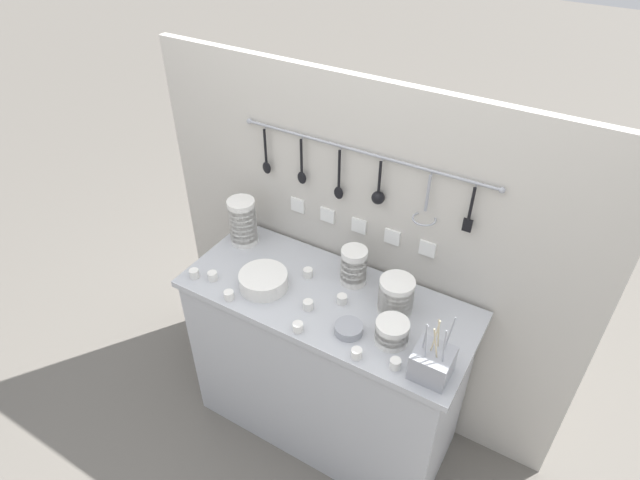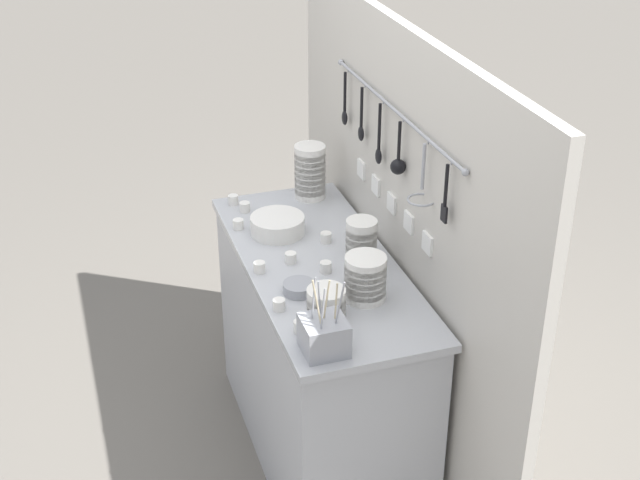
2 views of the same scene
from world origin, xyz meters
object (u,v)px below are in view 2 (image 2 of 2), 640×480
at_px(cup_by_caddy, 279,305).
at_px(plate_stack, 278,225).
at_px(bowl_stack_back_corner, 310,172).
at_px(bowl_stack_nested_right, 326,302).
at_px(cup_beside_plates, 327,267).
at_px(bowl_stack_wide_centre, 361,242).
at_px(cup_edge_far, 259,267).
at_px(cup_front_left, 291,258).
at_px(cup_edge_near, 238,224).
at_px(cup_back_right, 233,200).
at_px(cup_centre, 300,326).
at_px(bowl_stack_short_front, 365,278).
at_px(cup_back_left, 326,238).
at_px(cutlery_caddy, 324,335).
at_px(cup_mid_row, 245,207).
at_px(steel_mixing_bowl, 299,288).

bearing_deg(cup_by_caddy, plate_stack, 164.89).
relative_size(bowl_stack_back_corner, bowl_stack_nested_right, 1.77).
xyz_separation_m(bowl_stack_back_corner, cup_beside_plates, (0.61, -0.13, -0.10)).
xyz_separation_m(bowl_stack_wide_centre, cup_edge_far, (-0.06, -0.37, -0.07)).
bearing_deg(cup_front_left, bowl_stack_back_corner, 155.16).
bearing_deg(cup_edge_near, cup_edge_far, -0.80).
relative_size(bowl_stack_nested_right, cup_back_right, 3.09).
xyz_separation_m(bowl_stack_back_corner, cup_centre, (0.95, -0.33, -0.10)).
bearing_deg(bowl_stack_short_front, plate_stack, -163.97).
relative_size(cup_edge_near, cup_edge_far, 1.00).
bearing_deg(bowl_stack_short_front, bowl_stack_back_corner, 175.81).
distance_m(bowl_stack_back_corner, cup_beside_plates, 0.64).
bearing_deg(cup_back_left, cup_beside_plates, -17.80).
relative_size(bowl_stack_nested_right, cup_beside_plates, 3.09).
bearing_deg(plate_stack, bowl_stack_short_front, 16.03).
xyz_separation_m(cup_beside_plates, cup_back_right, (-0.65, -0.20, 0.00)).
distance_m(bowl_stack_short_front, cutlery_caddy, 0.34).
xyz_separation_m(bowl_stack_wide_centre, cup_mid_row, (-0.54, -0.31, -0.07)).
distance_m(bowl_stack_back_corner, bowl_stack_nested_right, 0.91).
bearing_deg(plate_stack, cup_edge_far, -28.53).
bearing_deg(bowl_stack_wide_centre, cup_front_left, -108.31).
bearing_deg(steel_mixing_bowl, bowl_stack_short_front, 62.83).
xyz_separation_m(bowl_stack_short_front, cup_edge_far, (-0.29, -0.30, -0.06)).
xyz_separation_m(cup_beside_plates, cup_back_left, (-0.21, 0.07, 0.00)).
relative_size(bowl_stack_nested_right, cup_by_caddy, 3.09).
bearing_deg(cup_beside_plates, cup_front_left, -134.77).
bearing_deg(cup_back_right, cup_beside_plates, 16.89).
bearing_deg(steel_mixing_bowl, cup_front_left, 171.63).
height_order(bowl_stack_short_front, cup_front_left, bowl_stack_short_front).
relative_size(steel_mixing_bowl, cup_back_left, 2.67).
relative_size(cup_by_caddy, cup_back_left, 1.00).
distance_m(bowl_stack_wide_centre, plate_stack, 0.40).
height_order(bowl_stack_wide_centre, cup_mid_row, bowl_stack_wide_centre).
bearing_deg(cup_edge_near, cup_back_left, 54.34).
height_order(plate_stack, steel_mixing_bowl, plate_stack).
xyz_separation_m(plate_stack, steel_mixing_bowl, (0.45, -0.05, -0.02)).
xyz_separation_m(cup_mid_row, cup_edge_far, (0.49, -0.07, 0.00)).
relative_size(cup_by_caddy, cup_edge_far, 1.00).
bearing_deg(cutlery_caddy, cup_back_right, -178.20).
relative_size(cutlery_caddy, cup_back_right, 6.19).
distance_m(bowl_stack_wide_centre, cup_edge_near, 0.55).
relative_size(bowl_stack_nested_right, cup_front_left, 3.09).
bearing_deg(plate_stack, bowl_stack_wide_centre, 35.68).
height_order(plate_stack, cup_mid_row, plate_stack).
relative_size(bowl_stack_short_front, bowl_stack_nested_right, 1.23).
height_order(bowl_stack_wide_centre, cup_back_right, bowl_stack_wide_centre).
relative_size(cup_edge_near, cup_centre, 1.00).
xyz_separation_m(bowl_stack_wide_centre, steel_mixing_bowl, (0.13, -0.28, -0.07)).
distance_m(bowl_stack_back_corner, cup_back_left, 0.42).
xyz_separation_m(bowl_stack_back_corner, cup_back_right, (-0.03, -0.33, -0.10)).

